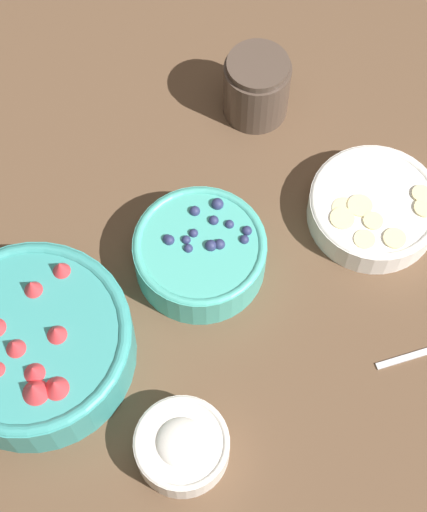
{
  "coord_description": "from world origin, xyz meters",
  "views": [
    {
      "loc": [
        -0.23,
        -0.32,
        0.97
      ],
      "look_at": [
        0.06,
        0.03,
        0.04
      ],
      "focal_mm": 60.0,
      "sensor_mm": 36.0,
      "label": 1
    }
  ],
  "objects_px": {
    "bowl_cream": "(182,446)",
    "jar_chocolate": "(256,88)",
    "bowl_strawberries": "(32,343)",
    "bowl_bananas": "(374,207)",
    "bowl_blueberries": "(200,252)"
  },
  "relations": [
    {
      "from": "bowl_blueberries",
      "to": "bowl_cream",
      "type": "distance_m",
      "value": 0.24
    },
    {
      "from": "bowl_cream",
      "to": "jar_chocolate",
      "type": "bearing_deg",
      "value": 39.6
    },
    {
      "from": "bowl_bananas",
      "to": "jar_chocolate",
      "type": "xyz_separation_m",
      "value": [
        -0.0,
        0.23,
        0.02
      ]
    },
    {
      "from": "bowl_strawberries",
      "to": "jar_chocolate",
      "type": "relative_size",
      "value": 2.44
    },
    {
      "from": "bowl_strawberries",
      "to": "bowl_blueberries",
      "type": "relative_size",
      "value": 1.45
    },
    {
      "from": "bowl_bananas",
      "to": "jar_chocolate",
      "type": "height_order",
      "value": "jar_chocolate"
    },
    {
      "from": "bowl_strawberries",
      "to": "bowl_bananas",
      "type": "relative_size",
      "value": 1.42
    },
    {
      "from": "bowl_strawberries",
      "to": "bowl_cream",
      "type": "xyz_separation_m",
      "value": [
        0.06,
        -0.2,
        -0.02
      ]
    },
    {
      "from": "bowl_blueberries",
      "to": "bowl_strawberries",
      "type": "bearing_deg",
      "value": 172.67
    },
    {
      "from": "bowl_strawberries",
      "to": "jar_chocolate",
      "type": "height_order",
      "value": "jar_chocolate"
    },
    {
      "from": "bowl_bananas",
      "to": "bowl_strawberries",
      "type": "bearing_deg",
      "value": 165.25
    },
    {
      "from": "bowl_strawberries",
      "to": "bowl_bananas",
      "type": "height_order",
      "value": "bowl_strawberries"
    },
    {
      "from": "bowl_bananas",
      "to": "bowl_cream",
      "type": "distance_m",
      "value": 0.39
    },
    {
      "from": "bowl_strawberries",
      "to": "bowl_blueberries",
      "type": "height_order",
      "value": "bowl_strawberries"
    },
    {
      "from": "bowl_cream",
      "to": "jar_chocolate",
      "type": "xyz_separation_m",
      "value": [
        0.38,
        0.31,
        0.02
      ]
    }
  ]
}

